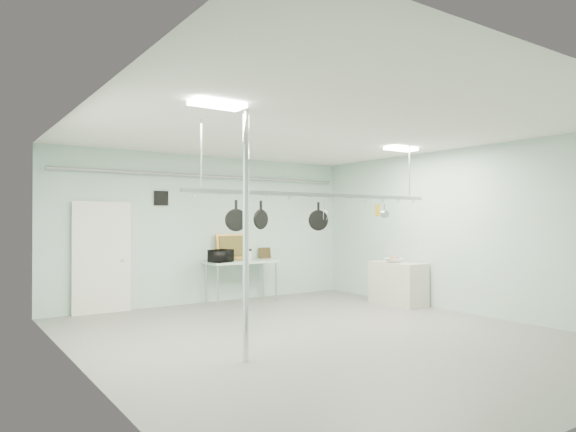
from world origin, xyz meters
TOP-DOWN VIEW (x-y plane):
  - floor at (0.00, 0.00)m, footprint 8.00×8.00m
  - ceiling at (0.00, 0.00)m, footprint 7.00×8.00m
  - back_wall at (0.00, 3.99)m, footprint 7.00×0.02m
  - right_wall at (3.49, 0.00)m, footprint 0.02×8.00m
  - door at (-2.30, 3.94)m, footprint 1.10×0.10m
  - wall_vent at (-1.10, 3.97)m, footprint 0.30×0.04m
  - conduit_pipe at (0.00, 3.90)m, footprint 6.60×0.07m
  - chrome_pole at (-1.70, -0.60)m, footprint 0.08×0.08m
  - prep_table at (0.60, 3.60)m, footprint 1.60×0.70m
  - side_cabinet at (3.15, 1.40)m, footprint 0.60×1.20m
  - pot_rack at (0.20, 0.30)m, footprint 4.80×0.06m
  - light_panel_left at (-2.20, -0.80)m, footprint 0.65×0.30m
  - light_panel_right at (2.40, 0.60)m, footprint 0.65×0.30m
  - microwave at (0.02, 3.47)m, footprint 0.57×0.49m
  - coffee_canister at (0.69, 3.51)m, footprint 0.19×0.19m
  - painting_large at (0.51, 3.90)m, footprint 0.79×0.19m
  - painting_small at (1.38, 3.90)m, footprint 0.30×0.09m
  - fruit_bowl at (3.06, 1.42)m, footprint 0.49×0.49m
  - skillet_left at (-1.35, 0.30)m, footprint 0.33×0.14m
  - skillet_mid at (-0.93, 0.30)m, footprint 0.30×0.14m
  - skillet_right at (0.16, 0.30)m, footprint 0.33×0.16m
  - whisk at (0.28, 0.30)m, footprint 0.22×0.22m
  - grater at (1.48, 0.30)m, footprint 0.10×0.04m
  - saucepan at (1.65, 0.30)m, footprint 0.14×0.10m
  - fruit_cluster at (3.06, 1.42)m, footprint 0.24×0.24m

SIDE VIEW (x-z plane):
  - floor at x=0.00m, z-range 0.00..0.00m
  - side_cabinet at x=3.15m, z-range 0.00..0.90m
  - prep_table at x=0.60m, z-range 0.38..1.28m
  - fruit_bowl at x=3.06m, z-range 0.90..0.99m
  - fruit_cluster at x=3.06m, z-range 0.94..1.03m
  - coffee_canister at x=0.69m, z-range 0.91..1.13m
  - painting_small at x=1.38m, z-range 0.90..1.16m
  - microwave at x=0.02m, z-range 0.91..1.17m
  - door at x=-2.30m, z-range -0.05..2.15m
  - painting_large at x=0.51m, z-range 0.90..1.49m
  - back_wall at x=0.00m, z-range 0.00..3.20m
  - right_wall at x=3.49m, z-range 0.00..3.20m
  - chrome_pole at x=-1.70m, z-range 0.00..3.20m
  - skillet_right at x=0.16m, z-range 1.62..2.09m
  - skillet_left at x=-1.35m, z-range 1.65..2.09m
  - skillet_mid at x=-0.93m, z-range 1.68..2.09m
  - whisk at x=0.28m, z-range 1.78..2.09m
  - saucepan at x=1.65m, z-range 1.84..2.09m
  - grater at x=1.48m, z-range 1.85..2.09m
  - pot_rack at x=0.20m, z-range 1.73..2.73m
  - wall_vent at x=-1.10m, z-range 2.10..2.40m
  - conduit_pipe at x=0.00m, z-range 2.71..2.79m
  - light_panel_left at x=-2.20m, z-range 3.14..3.19m
  - light_panel_right at x=2.40m, z-range 3.14..3.19m
  - ceiling at x=0.00m, z-range 3.18..3.20m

